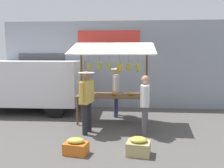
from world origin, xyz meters
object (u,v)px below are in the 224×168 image
object	(u,v)px
parked_van	(17,81)
produce_crate_side	(138,147)
vendor_with_sunhat	(116,88)
shopper_in_striped_shirt	(87,97)
produce_crate_near	(76,147)
market_stall	(114,73)
shopper_in_grey_tee	(145,101)

from	to	relation	value
parked_van	produce_crate_side	distance (m)	5.75
vendor_with_sunhat	produce_crate_side	world-z (taller)	vendor_with_sunhat
shopper_in_striped_shirt	produce_crate_side	size ratio (longest dim) A/B	3.11
vendor_with_sunhat	produce_crate_near	size ratio (longest dim) A/B	3.05
shopper_in_striped_shirt	produce_crate_side	xyz separation A→B (m)	(-1.35, 1.29, -0.82)
market_stall	parked_van	world-z (taller)	market_stall
produce_crate_side	produce_crate_near	bearing A→B (deg)	3.16
market_stall	produce_crate_near	bearing A→B (deg)	76.15
shopper_in_striped_shirt	parked_van	distance (m)	3.81
shopper_in_grey_tee	shopper_in_striped_shirt	bearing A→B (deg)	97.17
market_stall	produce_crate_side	xyz separation A→B (m)	(-0.71, 2.44, -1.38)
market_stall	parked_van	size ratio (longest dim) A/B	0.56
shopper_in_grey_tee	produce_crate_near	xyz separation A→B (m)	(1.53, 1.38, -0.75)
shopper_in_striped_shirt	produce_crate_near	bearing A→B (deg)	-165.78
produce_crate_near	shopper_in_grey_tee	bearing A→B (deg)	-137.99
shopper_in_striped_shirt	parked_van	xyz separation A→B (m)	(3.04, -2.30, 0.12)
market_stall	produce_crate_near	world-z (taller)	market_stall
shopper_in_grey_tee	market_stall	bearing A→B (deg)	45.40
produce_crate_side	shopper_in_striped_shirt	bearing A→B (deg)	-43.81
vendor_with_sunhat	shopper_in_grey_tee	distance (m)	2.05
market_stall	vendor_with_sunhat	size ratio (longest dim) A/B	1.50
market_stall	shopper_in_grey_tee	world-z (taller)	market_stall
market_stall	shopper_in_striped_shirt	distance (m)	1.42
shopper_in_grey_tee	produce_crate_side	bearing A→B (deg)	177.97
shopper_in_striped_shirt	vendor_with_sunhat	bearing A→B (deg)	-5.98
shopper_in_grey_tee	produce_crate_near	size ratio (longest dim) A/B	2.90
shopper_in_striped_shirt	produce_crate_side	bearing A→B (deg)	-120.12
vendor_with_sunhat	shopper_in_striped_shirt	bearing A→B (deg)	-21.96
vendor_with_sunhat	produce_crate_near	world-z (taller)	vendor_with_sunhat
vendor_with_sunhat	shopper_in_striped_shirt	world-z (taller)	shopper_in_striped_shirt
market_stall	shopper_in_striped_shirt	size ratio (longest dim) A/B	1.48
market_stall	shopper_in_striped_shirt	bearing A→B (deg)	61.20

